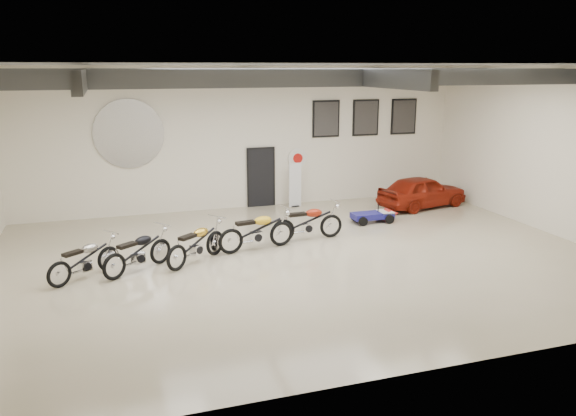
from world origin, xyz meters
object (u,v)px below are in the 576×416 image
object	(u,v)px
banner_stand	(295,184)
motorcycle_gold	(196,243)
motorcycle_black	(138,251)
motorcycle_silver	(84,259)
motorcycle_red	(307,222)
vintage_car	(422,191)
motorcycle_yellow	(256,230)
go_kart	(376,213)

from	to	relation	value
banner_stand	motorcycle_gold	bearing A→B (deg)	-132.66
banner_stand	motorcycle_black	world-z (taller)	banner_stand
motorcycle_silver	motorcycle_red	size ratio (longest dim) A/B	0.90
motorcycle_silver	banner_stand	bearing A→B (deg)	0.07
banner_stand	motorcycle_silver	world-z (taller)	banner_stand
banner_stand	vintage_car	bearing A→B (deg)	-20.36
motorcycle_silver	motorcycle_gold	bearing A→B (deg)	-29.78
motorcycle_silver	motorcycle_gold	world-z (taller)	motorcycle_gold
motorcycle_silver	motorcycle_black	world-z (taller)	motorcycle_black
motorcycle_yellow	motorcycle_gold	bearing A→B (deg)	-172.64
motorcycle_yellow	vintage_car	xyz separation A→B (m)	(6.95, 2.91, 0.01)
motorcycle_gold	vintage_car	bearing A→B (deg)	-17.03
motorcycle_gold	vintage_car	xyz separation A→B (m)	(8.70, 3.45, 0.04)
motorcycle_black	motorcycle_gold	distance (m)	1.49
motorcycle_gold	vintage_car	distance (m)	9.36
motorcycle_gold	motorcycle_yellow	xyz separation A→B (m)	(1.75, 0.54, 0.03)
motorcycle_silver	motorcycle_gold	distance (m)	2.75
motorcycle_yellow	motorcycle_black	bearing A→B (deg)	-176.84
motorcycle_yellow	go_kart	world-z (taller)	motorcycle_yellow
motorcycle_silver	go_kart	xyz separation A→B (m)	(8.96, 2.48, -0.20)
motorcycle_gold	motorcycle_yellow	distance (m)	1.83
motorcycle_silver	vintage_car	world-z (taller)	vintage_car
go_kart	vintage_car	world-z (taller)	vintage_car
motorcycle_yellow	motorcycle_red	world-z (taller)	motorcycle_yellow
motorcycle_black	motorcycle_yellow	bearing A→B (deg)	-22.92
vintage_car	motorcycle_yellow	bearing A→B (deg)	100.36
motorcycle_red	motorcycle_silver	bearing A→B (deg)	-171.13
motorcycle_gold	motorcycle_silver	bearing A→B (deg)	148.17
motorcycle_black	vintage_car	xyz separation A→B (m)	(10.18, 3.65, 0.05)
banner_stand	motorcycle_gold	size ratio (longest dim) A/B	0.81
go_kart	banner_stand	bearing A→B (deg)	124.14
banner_stand	vintage_car	xyz separation A→B (m)	(4.35, -1.50, -0.26)
go_kart	motorcycle_red	bearing A→B (deg)	-156.81
motorcycle_yellow	vintage_car	world-z (taller)	vintage_car
motorcycle_yellow	go_kart	distance (m)	4.76
go_kart	vintage_car	bearing A→B (deg)	28.14
motorcycle_silver	vintage_car	bearing A→B (deg)	-18.32
banner_stand	motorcycle_silver	size ratio (longest dim) A/B	0.87
motorcycle_red	go_kart	bearing A→B (deg)	19.77
banner_stand	motorcycle_red	size ratio (longest dim) A/B	0.78
go_kart	motorcycle_gold	bearing A→B (deg)	-160.55
motorcycle_black	motorcycle_gold	size ratio (longest dim) A/B	0.98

